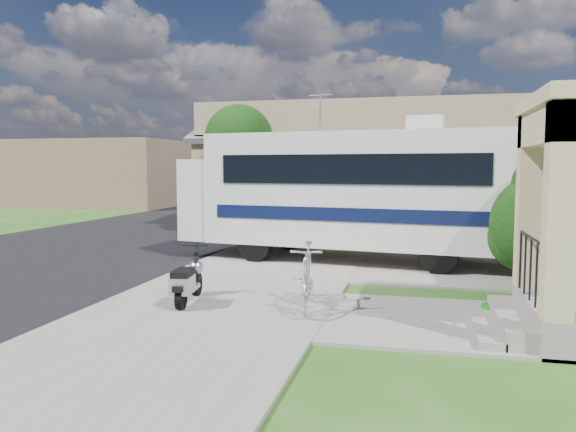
% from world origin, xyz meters
% --- Properties ---
extents(ground, '(120.00, 120.00, 0.00)m').
position_xyz_m(ground, '(0.00, 0.00, 0.00)').
color(ground, '#1C4813').
extents(street_slab, '(9.00, 80.00, 0.02)m').
position_xyz_m(street_slab, '(-7.50, 10.00, 0.01)').
color(street_slab, black).
rests_on(street_slab, ground).
extents(sidewalk_slab, '(4.00, 80.00, 0.06)m').
position_xyz_m(sidewalk_slab, '(-1.00, 10.00, 0.03)').
color(sidewalk_slab, slate).
rests_on(sidewalk_slab, ground).
extents(driveway_slab, '(7.00, 6.00, 0.05)m').
position_xyz_m(driveway_slab, '(1.50, 4.50, 0.03)').
color(driveway_slab, slate).
rests_on(driveway_slab, ground).
extents(walk_slab, '(4.00, 3.00, 0.05)m').
position_xyz_m(walk_slab, '(3.00, -1.00, 0.03)').
color(walk_slab, slate).
rests_on(walk_slab, ground).
extents(warehouse, '(12.50, 8.40, 5.04)m').
position_xyz_m(warehouse, '(0.00, 13.97, 1.99)').
color(warehouse, '#867453').
rests_on(warehouse, ground).
extents(distant_bldg_far, '(10.00, 8.00, 4.00)m').
position_xyz_m(distant_bldg_far, '(-17.00, 22.00, 2.00)').
color(distant_bldg_far, brown).
rests_on(distant_bldg_far, ground).
extents(distant_bldg_near, '(8.00, 7.00, 3.20)m').
position_xyz_m(distant_bldg_near, '(-15.00, 34.00, 1.60)').
color(distant_bldg_near, '#867453').
rests_on(distant_bldg_near, ground).
extents(street_tree_a, '(2.44, 2.40, 4.58)m').
position_xyz_m(street_tree_a, '(-3.70, 9.05, 3.25)').
color(street_tree_a, '#322316').
rests_on(street_tree_a, ground).
extents(street_tree_b, '(2.44, 2.40, 4.73)m').
position_xyz_m(street_tree_b, '(-3.70, 19.05, 3.39)').
color(street_tree_b, '#322316').
rests_on(street_tree_b, ground).
extents(street_tree_c, '(2.44, 2.40, 4.42)m').
position_xyz_m(street_tree_c, '(-3.70, 28.05, 3.10)').
color(street_tree_c, '#322316').
rests_on(street_tree_c, ground).
extents(motorhome, '(8.55, 3.67, 4.25)m').
position_xyz_m(motorhome, '(0.61, 4.44, 1.82)').
color(motorhome, beige).
rests_on(motorhome, ground).
extents(shrub, '(2.18, 2.08, 2.67)m').
position_xyz_m(shrub, '(4.81, 2.15, 1.37)').
color(shrub, '#322316').
rests_on(shrub, ground).
extents(scooter, '(0.57, 1.48, 0.97)m').
position_xyz_m(scooter, '(-1.47, -0.93, 0.44)').
color(scooter, black).
rests_on(scooter, ground).
extents(bicycle, '(0.77, 1.87, 1.09)m').
position_xyz_m(bicycle, '(0.60, -0.78, 0.54)').
color(bicycle, '#A4A5AC').
rests_on(bicycle, ground).
extents(pickup_truck, '(2.53, 5.47, 1.52)m').
position_xyz_m(pickup_truck, '(-5.75, 13.37, 0.76)').
color(pickup_truck, silver).
rests_on(pickup_truck, ground).
extents(van, '(2.97, 6.37, 1.80)m').
position_xyz_m(van, '(-6.54, 20.56, 0.90)').
color(van, silver).
rests_on(van, ground).
extents(garden_hose, '(0.41, 0.41, 0.19)m').
position_xyz_m(garden_hose, '(3.59, -0.47, 0.09)').
color(garden_hose, '#186C15').
rests_on(garden_hose, ground).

